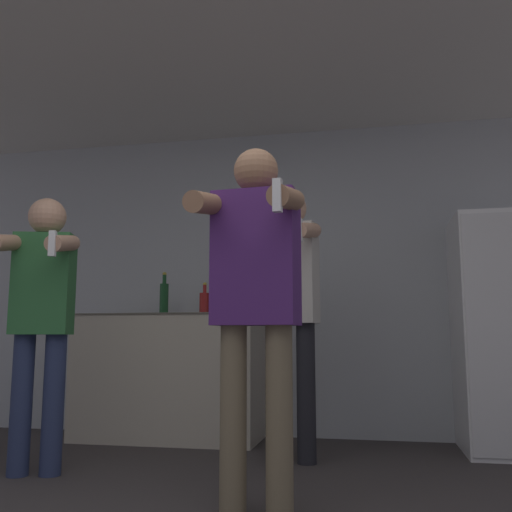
{
  "coord_description": "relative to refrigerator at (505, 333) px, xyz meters",
  "views": [
    {
      "loc": [
        0.7,
        -1.69,
        0.79
      ],
      "look_at": [
        0.17,
        0.92,
        1.17
      ],
      "focal_mm": 40.0,
      "sensor_mm": 36.0,
      "label": 1
    }
  ],
  "objects": [
    {
      "name": "ceiling_slab",
      "position": [
        -1.62,
        -1.14,
        1.75
      ],
      "size": [
        7.0,
        3.52,
        0.05
      ],
      "color": "silver",
      "rests_on": "wall_back"
    },
    {
      "name": "bottle_red_label",
      "position": [
        -2.23,
        0.03,
        0.24
      ],
      "size": [
        0.08,
        0.08,
        0.25
      ],
      "color": "maroon",
      "rests_on": "counter"
    },
    {
      "name": "person_man_side",
      "position": [
        -2.86,
        -1.24,
        0.15
      ],
      "size": [
        0.51,
        0.59,
        1.64
      ],
      "color": "navy",
      "rests_on": "ground_plane"
    },
    {
      "name": "refrigerator",
      "position": [
        0.0,
        0.0,
        0.0
      ],
      "size": [
        0.65,
        0.74,
        1.66
      ],
      "color": "white",
      "rests_on": "ground_plane"
    },
    {
      "name": "bottle_green_wine",
      "position": [
        -1.92,
        0.03,
        0.27
      ],
      "size": [
        0.08,
        0.08,
        0.32
      ],
      "color": "silver",
      "rests_on": "counter"
    },
    {
      "name": "person_spectator_back",
      "position": [
        -1.45,
        -0.59,
        0.23
      ],
      "size": [
        0.48,
        0.53,
        1.77
      ],
      "color": "black",
      "rests_on": "ground_plane"
    },
    {
      "name": "bottle_amber_bourbon",
      "position": [
        -2.07,
        0.03,
        0.28
      ],
      "size": [
        0.08,
        0.08,
        0.33
      ],
      "color": "#194723",
      "rests_on": "counter"
    },
    {
      "name": "wall_back",
      "position": [
        -1.62,
        0.39,
        0.45
      ],
      "size": [
        7.0,
        0.06,
        2.55
      ],
      "color": "#B2B7BC",
      "rests_on": "ground_plane"
    },
    {
      "name": "person_woman_foreground",
      "position": [
        -1.45,
        -1.74,
        0.19
      ],
      "size": [
        0.5,
        0.48,
        1.7
      ],
      "color": "#75664C",
      "rests_on": "ground_plane"
    },
    {
      "name": "bottle_tall_gin",
      "position": [
        -2.57,
        0.03,
        0.29
      ],
      "size": [
        0.07,
        0.07,
        0.34
      ],
      "color": "#194723",
      "rests_on": "counter"
    },
    {
      "name": "counter",
      "position": [
        -2.51,
        0.05,
        -0.34
      ],
      "size": [
        1.47,
        0.64,
        0.98
      ],
      "color": "#BCB29E",
      "rests_on": "ground_plane"
    }
  ]
}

